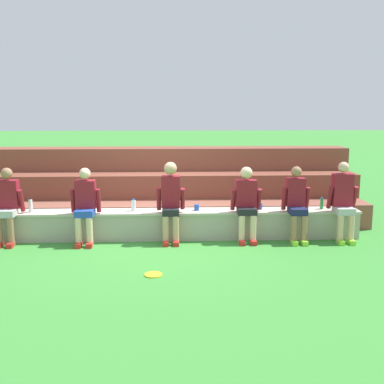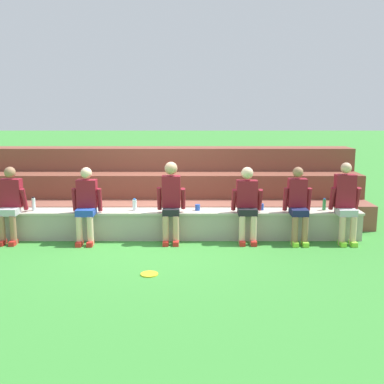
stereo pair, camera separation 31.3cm
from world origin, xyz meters
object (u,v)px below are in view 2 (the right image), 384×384
(person_right_of_center, at_px, (246,202))
(plastic_cup_right_end, at_px, (197,207))
(person_far_right, at_px, (297,203))
(water_bottle_near_right, at_px, (33,204))
(water_bottle_mid_right, at_px, (323,204))
(frisbee, at_px, (148,274))
(person_far_left, at_px, (9,202))
(water_bottle_mid_left, at_px, (134,205))
(person_center, at_px, (170,199))
(person_rightmost_edge, at_px, (345,201))
(person_left_of_center, at_px, (85,203))
(plastic_cup_middle, at_px, (260,207))

(person_right_of_center, xyz_separation_m, plastic_cup_right_end, (-0.88, 0.25, -0.16))
(person_far_right, distance_m, water_bottle_near_right, 4.81)
(water_bottle_mid_right, bearing_deg, frisbee, -147.20)
(person_right_of_center, height_order, plastic_cup_right_end, person_right_of_center)
(person_far_left, distance_m, water_bottle_mid_left, 2.21)
(person_center, bearing_deg, water_bottle_mid_right, 5.72)
(person_center, relative_size, water_bottle_near_right, 5.65)
(person_far_left, xyz_separation_m, water_bottle_mid_right, (5.70, 0.26, -0.10))
(person_center, distance_m, frisbee, 1.88)
(person_center, xyz_separation_m, frisbee, (-0.25, -1.69, -0.77))
(person_rightmost_edge, xyz_separation_m, frisbee, (-3.35, -1.66, -0.75))
(person_rightmost_edge, bearing_deg, person_left_of_center, -179.95)
(person_far_right, height_order, frisbee, person_far_right)
(person_center, relative_size, person_rightmost_edge, 1.01)
(person_far_right, bearing_deg, water_bottle_mid_left, 174.95)
(person_rightmost_edge, xyz_separation_m, water_bottle_near_right, (-5.64, 0.26, -0.12))
(person_left_of_center, bearing_deg, person_far_right, 0.32)
(person_center, bearing_deg, person_left_of_center, -178.73)
(person_left_of_center, height_order, person_rightmost_edge, person_rightmost_edge)
(person_rightmost_edge, bearing_deg, person_far_left, 179.55)
(person_center, xyz_separation_m, person_right_of_center, (1.36, -0.00, -0.05))
(person_far_left, xyz_separation_m, person_left_of_center, (1.37, -0.05, -0.01))
(person_far_left, height_order, person_right_of_center, person_far_left)
(person_right_of_center, bearing_deg, plastic_cup_right_end, 164.05)
(person_right_of_center, distance_m, person_rightmost_edge, 1.75)
(person_far_left, bearing_deg, person_center, -0.35)
(person_rightmost_edge, distance_m, plastic_cup_middle, 1.49)
(person_left_of_center, relative_size, plastic_cup_middle, 11.50)
(person_right_of_center, bearing_deg, plastic_cup_middle, 44.35)
(person_center, height_order, plastic_cup_middle, person_center)
(water_bottle_near_right, distance_m, water_bottle_mid_right, 5.36)
(person_rightmost_edge, relative_size, plastic_cup_right_end, 13.14)
(water_bottle_mid_left, bearing_deg, frisbee, -77.33)
(water_bottle_near_right, height_order, water_bottle_mid_left, water_bottle_near_right)
(person_left_of_center, height_order, person_center, person_center)
(water_bottle_near_right, bearing_deg, person_center, -5.21)
(person_far_left, height_order, person_center, person_center)
(person_right_of_center, distance_m, water_bottle_mid_right, 1.49)
(person_left_of_center, xyz_separation_m, water_bottle_near_right, (-1.03, 0.26, -0.08))
(person_right_of_center, xyz_separation_m, water_bottle_near_right, (-3.90, 0.23, -0.09))
(person_rightmost_edge, height_order, water_bottle_mid_right, person_rightmost_edge)
(person_far_right, relative_size, frisbee, 5.24)
(person_far_left, distance_m, water_bottle_near_right, 0.41)
(person_left_of_center, height_order, water_bottle_near_right, person_left_of_center)
(water_bottle_mid_right, bearing_deg, person_rightmost_edge, -47.46)
(person_center, height_order, person_rightmost_edge, person_center)
(person_far_left, bearing_deg, water_bottle_mid_left, 5.99)
(person_left_of_center, xyz_separation_m, person_far_right, (3.77, 0.02, -0.01))
(person_center, distance_m, plastic_cup_middle, 1.69)
(person_rightmost_edge, height_order, water_bottle_mid_left, person_rightmost_edge)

